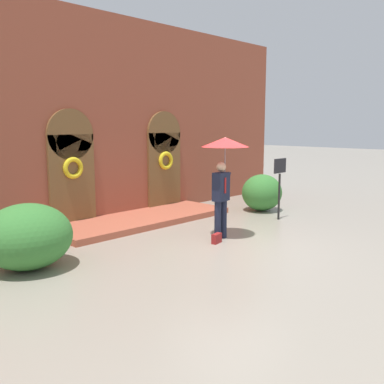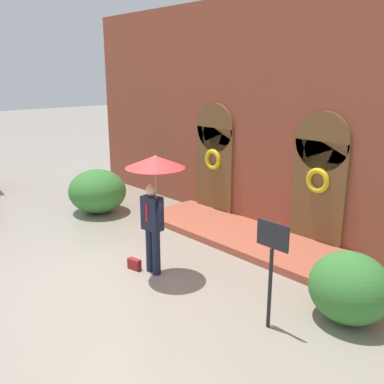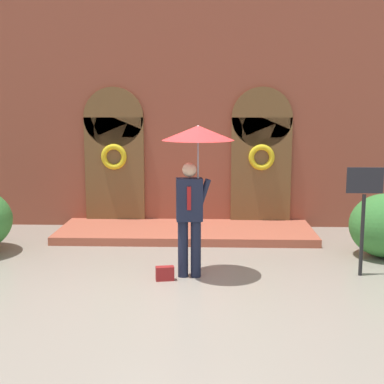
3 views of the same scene
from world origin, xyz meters
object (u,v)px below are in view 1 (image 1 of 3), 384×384
at_px(handbag, 217,238).
at_px(shrub_left, 27,236).
at_px(shrub_right, 262,193).
at_px(sign_post, 280,179).
at_px(person_with_umbrella, 224,157).

distance_m(handbag, shrub_left, 4.01).
distance_m(shrub_left, shrub_right, 7.52).
relative_size(sign_post, shrub_left, 1.04).
xyz_separation_m(shrub_left, shrub_right, (7.52, 0.05, -0.04)).
relative_size(handbag, shrub_left, 0.17).
xyz_separation_m(person_with_umbrella, sign_post, (2.60, 0.15, -0.75)).
relative_size(handbag, sign_post, 0.16).
distance_m(sign_post, shrub_left, 6.89).
xyz_separation_m(handbag, shrub_right, (3.79, 1.44, 0.46)).
relative_size(person_with_umbrella, shrub_left, 1.44).
bearing_deg(shrub_right, shrub_left, -179.65).
bearing_deg(person_with_umbrella, sign_post, 3.38).
bearing_deg(sign_post, person_with_umbrella, -176.62).
xyz_separation_m(person_with_umbrella, shrub_right, (3.32, 1.24, -1.35)).
xyz_separation_m(person_with_umbrella, handbag, (-0.47, -0.20, -1.80)).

